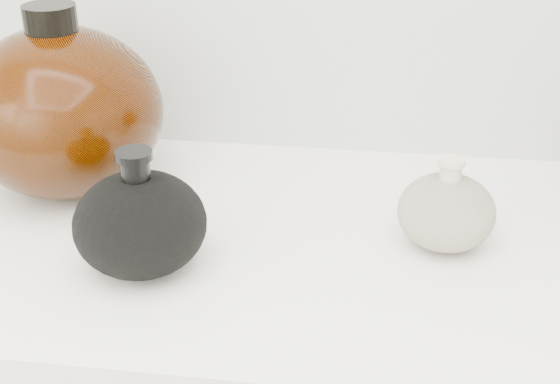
# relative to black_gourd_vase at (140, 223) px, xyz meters

# --- Properties ---
(black_gourd_vase) EXTENTS (0.15, 0.15, 0.14)m
(black_gourd_vase) POSITION_rel_black_gourd_vase_xyz_m (0.00, 0.00, 0.00)
(black_gourd_vase) COLOR black
(black_gourd_vase) RESTS_ON display_counter
(cream_gourd_vase) EXTENTS (0.12, 0.12, 0.11)m
(cream_gourd_vase) POSITION_rel_black_gourd_vase_xyz_m (0.32, 0.09, -0.01)
(cream_gourd_vase) COLOR beige
(cream_gourd_vase) RESTS_ON display_counter
(left_round_pot) EXTENTS (0.30, 0.30, 0.23)m
(left_round_pot) POSITION_rel_black_gourd_vase_xyz_m (-0.14, 0.17, 0.05)
(left_round_pot) COLOR black
(left_round_pot) RESTS_ON display_counter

